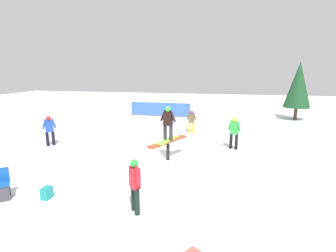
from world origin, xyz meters
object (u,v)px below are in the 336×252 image
object	(u,v)px
folding_chair	(1,185)
bystander_green	(234,131)
bystander_brown	(192,120)
bystander_red	(135,183)
bystander_blue	(50,129)
backpack_on_snow	(47,193)
rail_feature	(168,144)
pine_tree_near	(298,85)
main_rider_on_rail	(168,124)

from	to	relation	value
folding_chair	bystander_green	bearing A→B (deg)	3.14
bystander_brown	bystander_red	distance (m)	9.03
bystander_blue	folding_chair	size ratio (longest dim) A/B	1.66
folding_chair	backpack_on_snow	distance (m)	1.30
rail_feature	bystander_blue	world-z (taller)	bystander_blue
backpack_on_snow	pine_tree_near	xyz separation A→B (m)	(14.51, -10.05, 2.39)
bystander_blue	backpack_on_snow	distance (m)	5.85
bystander_green	folding_chair	distance (m)	9.19
bystander_blue	bystander_red	world-z (taller)	bystander_blue
rail_feature	bystander_blue	size ratio (longest dim) A/B	1.47
bystander_red	pine_tree_near	size ratio (longest dim) A/B	0.34
rail_feature	main_rider_on_rail	world-z (taller)	main_rider_on_rail
main_rider_on_rail	bystander_red	size ratio (longest dim) A/B	1.01
rail_feature	bystander_blue	bearing A→B (deg)	107.95
bystander_blue	folding_chair	world-z (taller)	bystander_blue
backpack_on_snow	pine_tree_near	distance (m)	17.81
bystander_brown	bystander_red	world-z (taller)	bystander_red
main_rider_on_rail	rail_feature	bearing A→B (deg)	0.00
bystander_brown	pine_tree_near	xyz separation A→B (m)	(5.65, -6.99, 1.81)
main_rider_on_rail	backpack_on_snow	distance (m)	4.98
folding_chair	pine_tree_near	xyz separation A→B (m)	(14.78, -11.29, 2.14)
folding_chair	pine_tree_near	bearing A→B (deg)	12.03
bystander_green	folding_chair	bearing A→B (deg)	-112.72
main_rider_on_rail	bystander_blue	size ratio (longest dim) A/B	1.00
bystander_green	pine_tree_near	world-z (taller)	pine_tree_near
bystander_red	pine_tree_near	xyz separation A→B (m)	(14.68, -7.31, 1.74)
bystander_blue	bystander_brown	bearing A→B (deg)	-12.99
main_rider_on_rail	folding_chair	world-z (taller)	main_rider_on_rail
folding_chair	backpack_on_snow	xyz separation A→B (m)	(0.27, -1.24, -0.24)
bystander_brown	pine_tree_near	bearing A→B (deg)	42.59
bystander_green	bystander_brown	distance (m)	3.63
rail_feature	main_rider_on_rail	size ratio (longest dim) A/B	1.47
bystander_green	pine_tree_near	xyz separation A→B (m)	(8.44, -4.66, 1.71)
rail_feature	bystander_blue	xyz separation A→B (m)	(0.82, 6.03, 0.13)
rail_feature	folding_chair	xyz separation A→B (m)	(-4.23, 3.96, -0.28)
bystander_brown	folding_chair	size ratio (longest dim) A/B	1.51
folding_chair	bystander_red	bearing A→B (deg)	-39.04
bystander_green	pine_tree_near	bearing A→B (deg)	84.62
bystander_blue	bystander_brown	size ratio (longest dim) A/B	1.10
bystander_green	bystander_brown	world-z (taller)	bystander_green
bystander_red	folding_chair	world-z (taller)	bystander_red
main_rider_on_rail	folding_chair	size ratio (longest dim) A/B	1.66
main_rider_on_rail	folding_chair	xyz separation A→B (m)	(-4.23, 3.96, -1.10)
bystander_brown	backpack_on_snow	distance (m)	9.39
bystander_blue	pine_tree_near	distance (m)	16.63
backpack_on_snow	rail_feature	bearing A→B (deg)	-32.20
bystander_brown	pine_tree_near	distance (m)	9.16
bystander_blue	bystander_brown	world-z (taller)	bystander_blue
main_rider_on_rail	bystander_brown	size ratio (longest dim) A/B	1.10
backpack_on_snow	pine_tree_near	world-z (taller)	pine_tree_near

